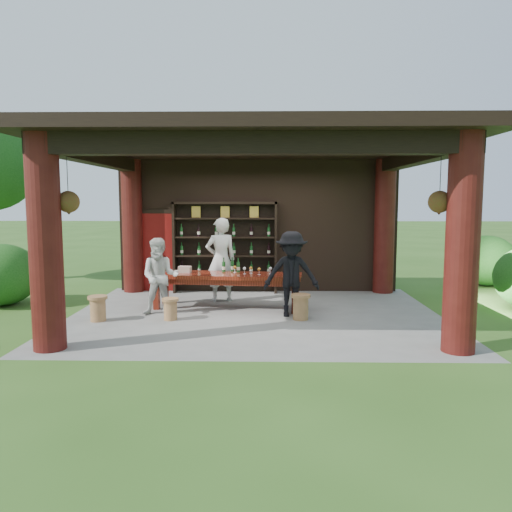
{
  "coord_description": "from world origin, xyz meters",
  "views": [
    {
      "loc": [
        0.21,
        -9.89,
        2.31
      ],
      "look_at": [
        0.0,
        0.4,
        1.15
      ],
      "focal_mm": 35.0,
      "sensor_mm": 36.0,
      "label": 1
    }
  ],
  "objects_px": {
    "stool_near_left": "(170,308)",
    "napkin_basket": "(185,269)",
    "guest_man": "(291,274)",
    "tasting_table": "(227,279)",
    "host": "(221,260)",
    "stool_near_right": "(301,306)",
    "stool_far_left": "(98,308)",
    "wine_shelf": "(225,247)",
    "guest_woman": "(160,277)"
  },
  "relations": [
    {
      "from": "wine_shelf",
      "to": "guest_woman",
      "type": "relative_size",
      "value": 1.65
    },
    {
      "from": "tasting_table",
      "to": "host",
      "type": "distance_m",
      "value": 0.85
    },
    {
      "from": "stool_near_left",
      "to": "guest_woman",
      "type": "xyz_separation_m",
      "value": [
        -0.28,
        0.42,
        0.55
      ]
    },
    {
      "from": "stool_near_right",
      "to": "host",
      "type": "bearing_deg",
      "value": 134.29
    },
    {
      "from": "tasting_table",
      "to": "guest_woman",
      "type": "relative_size",
      "value": 2.07
    },
    {
      "from": "host",
      "to": "wine_shelf",
      "type": "bearing_deg",
      "value": -108.67
    },
    {
      "from": "guest_man",
      "to": "stool_far_left",
      "type": "bearing_deg",
      "value": -172.38
    },
    {
      "from": "stool_near_right",
      "to": "napkin_basket",
      "type": "xyz_separation_m",
      "value": [
        -2.42,
        1.1,
        0.56
      ]
    },
    {
      "from": "stool_near_right",
      "to": "stool_far_left",
      "type": "distance_m",
      "value": 3.9
    },
    {
      "from": "wine_shelf",
      "to": "stool_far_left",
      "type": "xyz_separation_m",
      "value": [
        -2.2,
        -3.04,
        -0.88
      ]
    },
    {
      "from": "tasting_table",
      "to": "guest_woman",
      "type": "xyz_separation_m",
      "value": [
        -1.29,
        -0.65,
        0.15
      ]
    },
    {
      "from": "wine_shelf",
      "to": "stool_near_right",
      "type": "height_order",
      "value": "wine_shelf"
    },
    {
      "from": "tasting_table",
      "to": "guest_man",
      "type": "xyz_separation_m",
      "value": [
        1.34,
        -0.69,
        0.22
      ]
    },
    {
      "from": "guest_woman",
      "to": "guest_man",
      "type": "height_order",
      "value": "guest_man"
    },
    {
      "from": "stool_near_left",
      "to": "guest_woman",
      "type": "height_order",
      "value": "guest_woman"
    },
    {
      "from": "stool_near_left",
      "to": "stool_far_left",
      "type": "height_order",
      "value": "stool_far_left"
    },
    {
      "from": "stool_near_left",
      "to": "napkin_basket",
      "type": "bearing_deg",
      "value": 85.38
    },
    {
      "from": "wine_shelf",
      "to": "stool_near_left",
      "type": "distance_m",
      "value": 3.18
    },
    {
      "from": "napkin_basket",
      "to": "stool_far_left",
      "type": "bearing_deg",
      "value": -138.51
    },
    {
      "from": "host",
      "to": "napkin_basket",
      "type": "bearing_deg",
      "value": 23.67
    },
    {
      "from": "wine_shelf",
      "to": "guest_man",
      "type": "height_order",
      "value": "wine_shelf"
    },
    {
      "from": "host",
      "to": "guest_woman",
      "type": "height_order",
      "value": "host"
    },
    {
      "from": "napkin_basket",
      "to": "stool_near_right",
      "type": "bearing_deg",
      "value": -24.49
    },
    {
      "from": "stool_near_right",
      "to": "host",
      "type": "distance_m",
      "value": 2.54
    },
    {
      "from": "tasting_table",
      "to": "napkin_basket",
      "type": "bearing_deg",
      "value": 173.04
    },
    {
      "from": "wine_shelf",
      "to": "guest_woman",
      "type": "bearing_deg",
      "value": -113.79
    },
    {
      "from": "stool_far_left",
      "to": "guest_woman",
      "type": "bearing_deg",
      "value": 26.16
    },
    {
      "from": "stool_near_right",
      "to": "guest_man",
      "type": "relative_size",
      "value": 0.29
    },
    {
      "from": "stool_near_left",
      "to": "wine_shelf",
      "type": "bearing_deg",
      "value": 74.27
    },
    {
      "from": "guest_man",
      "to": "guest_woman",
      "type": "bearing_deg",
      "value": 179.18
    },
    {
      "from": "guest_woman",
      "to": "guest_man",
      "type": "bearing_deg",
      "value": -4.79
    },
    {
      "from": "guest_woman",
      "to": "wine_shelf",
      "type": "bearing_deg",
      "value": 62.2
    },
    {
      "from": "stool_near_left",
      "to": "guest_man",
      "type": "xyz_separation_m",
      "value": [
        2.35,
        0.39,
        0.62
      ]
    },
    {
      "from": "tasting_table",
      "to": "stool_near_right",
      "type": "relative_size",
      "value": 6.51
    },
    {
      "from": "wine_shelf",
      "to": "stool_far_left",
      "type": "bearing_deg",
      "value": -125.84
    },
    {
      "from": "stool_far_left",
      "to": "guest_woman",
      "type": "xyz_separation_m",
      "value": [
        1.09,
        0.54,
        0.52
      ]
    },
    {
      "from": "stool_far_left",
      "to": "stool_near_right",
      "type": "bearing_deg",
      "value": 2.86
    },
    {
      "from": "tasting_table",
      "to": "guest_woman",
      "type": "distance_m",
      "value": 1.45
    },
    {
      "from": "host",
      "to": "guest_woman",
      "type": "distance_m",
      "value": 1.79
    },
    {
      "from": "stool_near_right",
      "to": "napkin_basket",
      "type": "bearing_deg",
      "value": 155.51
    },
    {
      "from": "guest_man",
      "to": "napkin_basket",
      "type": "xyz_separation_m",
      "value": [
        -2.25,
        0.8,
        -0.03
      ]
    },
    {
      "from": "stool_far_left",
      "to": "napkin_basket",
      "type": "distance_m",
      "value": 2.04
    },
    {
      "from": "tasting_table",
      "to": "stool_far_left",
      "type": "relative_size",
      "value": 6.63
    },
    {
      "from": "host",
      "to": "stool_near_left",
      "type": "bearing_deg",
      "value": 47.82
    },
    {
      "from": "stool_far_left",
      "to": "napkin_basket",
      "type": "xyz_separation_m",
      "value": [
        1.47,
        1.3,
        0.56
      ]
    },
    {
      "from": "stool_near_right",
      "to": "guest_man",
      "type": "bearing_deg",
      "value": 118.81
    },
    {
      "from": "wine_shelf",
      "to": "host",
      "type": "relative_size",
      "value": 1.35
    },
    {
      "from": "wine_shelf",
      "to": "stool_far_left",
      "type": "distance_m",
      "value": 3.85
    },
    {
      "from": "host",
      "to": "stool_far_left",
      "type": "bearing_deg",
      "value": 23.44
    },
    {
      "from": "wine_shelf",
      "to": "guest_man",
      "type": "distance_m",
      "value": 2.98
    }
  ]
}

